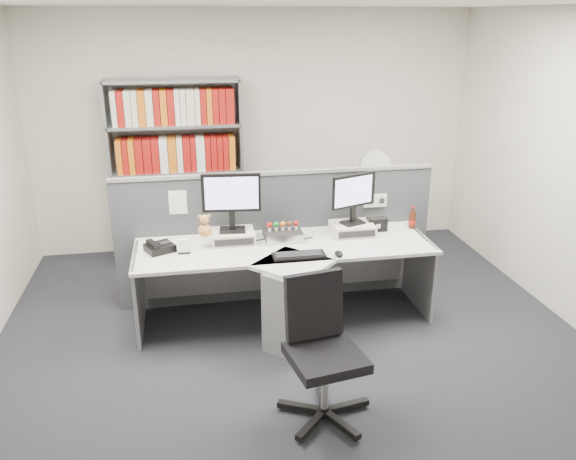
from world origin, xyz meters
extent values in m
plane|color=#292B31|center=(0.00, 0.00, 0.00)|extent=(5.50, 5.50, 0.00)
cube|color=silver|center=(0.00, 2.75, 1.35)|extent=(5.00, 0.04, 2.70)
cube|color=#3E4147|center=(0.00, 1.25, 0.62)|extent=(3.00, 0.05, 1.25)
cube|color=#949398|center=(0.00, 1.25, 1.26)|extent=(3.00, 0.07, 0.03)
cube|color=white|center=(0.95, 1.22, 0.95)|extent=(0.22, 0.04, 0.12)
cube|color=white|center=(-0.90, 1.22, 1.05)|extent=(0.16, 0.00, 0.22)
cube|color=white|center=(-0.50, 1.22, 1.05)|extent=(0.16, 0.00, 0.22)
cube|color=white|center=(0.70, 1.22, 1.05)|extent=(0.16, 0.00, 0.22)
cube|color=silver|center=(0.00, 0.82, 0.70)|extent=(2.60, 0.80, 0.03)
cube|color=silver|center=(0.00, 0.42, 0.70)|extent=(0.74, 0.74, 0.03)
cube|color=gray|center=(0.00, 0.30, 0.34)|extent=(0.57, 0.57, 0.69)
cube|color=gray|center=(-1.28, 0.82, 0.36)|extent=(0.03, 0.70, 0.72)
cube|color=gray|center=(1.28, 0.82, 0.36)|extent=(0.03, 0.70, 0.72)
cube|color=gray|center=(0.00, 1.18, 0.35)|extent=(2.50, 0.02, 0.45)
cube|color=beige|center=(-0.44, 0.98, 0.77)|extent=(0.38, 0.30, 0.10)
cube|color=black|center=(-0.44, 0.83, 0.77)|extent=(0.34, 0.01, 0.06)
cube|color=beige|center=(0.66, 0.98, 0.77)|extent=(0.38, 0.30, 0.10)
cube|color=black|center=(0.66, 0.83, 0.77)|extent=(0.34, 0.01, 0.06)
cube|color=black|center=(-0.44, 0.98, 0.83)|extent=(0.24, 0.18, 0.02)
cube|color=black|center=(-0.44, 0.98, 0.92)|extent=(0.05, 0.04, 0.18)
cube|color=black|center=(-0.44, 0.98, 1.17)|extent=(0.51, 0.08, 0.34)
cube|color=#BEC7FF|center=(-0.44, 0.96, 1.17)|extent=(0.46, 0.05, 0.29)
cube|color=black|center=(0.66, 0.98, 0.83)|extent=(0.24, 0.21, 0.02)
cube|color=black|center=(0.66, 0.98, 0.91)|extent=(0.05, 0.04, 0.16)
cube|color=black|center=(0.66, 0.98, 1.13)|extent=(0.44, 0.19, 0.30)
cube|color=#BEC7FF|center=(0.65, 0.96, 1.13)|extent=(0.38, 0.15, 0.25)
cube|color=black|center=(0.01, 0.97, 0.76)|extent=(0.33, 0.29, 0.09)
cube|color=silver|center=(0.01, 0.83, 0.76)|extent=(0.33, 0.01, 0.08)
cylinder|color=beige|center=(-0.11, 0.95, 0.82)|extent=(0.03, 0.03, 0.03)
sphere|color=#A5140F|center=(-0.11, 0.95, 0.87)|extent=(0.05, 0.05, 0.05)
cylinder|color=beige|center=(-0.05, 0.95, 0.82)|extent=(0.03, 0.03, 0.03)
sphere|color=#19721E|center=(-0.05, 0.95, 0.87)|extent=(0.05, 0.05, 0.05)
cylinder|color=beige|center=(0.01, 0.95, 0.82)|extent=(0.03, 0.03, 0.03)
sphere|color=orange|center=(0.01, 0.95, 0.87)|extent=(0.05, 0.05, 0.05)
cylinder|color=beige|center=(0.07, 0.95, 0.82)|extent=(0.03, 0.03, 0.03)
sphere|color=#593319|center=(0.07, 0.95, 0.87)|extent=(0.05, 0.05, 0.05)
cylinder|color=beige|center=(0.13, 0.95, 0.82)|extent=(0.03, 0.03, 0.03)
sphere|color=#A5140F|center=(0.13, 0.95, 0.87)|extent=(0.05, 0.05, 0.05)
cube|color=black|center=(0.07, 0.53, 0.73)|extent=(0.44, 0.17, 0.02)
cube|color=black|center=(0.07, 0.53, 0.75)|extent=(0.39, 0.12, 0.01)
ellipsoid|color=black|center=(0.40, 0.49, 0.74)|extent=(0.07, 0.11, 0.04)
cube|color=black|center=(-1.07, 0.87, 0.75)|extent=(0.29, 0.28, 0.06)
cube|color=black|center=(-1.13, 0.84, 0.80)|extent=(0.12, 0.19, 0.04)
cube|color=black|center=(-1.03, 0.89, 0.79)|extent=(0.12, 0.10, 0.01)
cube|color=black|center=(-0.87, 0.79, 0.73)|extent=(0.10, 0.06, 0.02)
cube|color=white|center=(-0.87, 0.77, 0.79)|extent=(0.09, 0.04, 0.10)
cube|color=white|center=(-0.87, 0.81, 0.79)|extent=(0.09, 0.04, 0.10)
sphere|color=#CB8A43|center=(-0.68, 0.88, 0.88)|extent=(0.12, 0.12, 0.12)
sphere|color=#CB8A43|center=(-0.68, 0.88, 0.98)|extent=(0.08, 0.08, 0.08)
sphere|color=#CB8A43|center=(-0.72, 0.88, 1.01)|extent=(0.03, 0.03, 0.03)
sphere|color=#CB8A43|center=(-0.65, 0.88, 1.01)|extent=(0.03, 0.03, 0.03)
cube|color=black|center=(0.91, 1.02, 0.78)|extent=(0.18, 0.10, 0.12)
cylinder|color=#3F190A|center=(1.26, 1.03, 0.80)|extent=(0.06, 0.06, 0.16)
cylinder|color=#A5140F|center=(1.26, 1.03, 0.78)|extent=(0.07, 0.07, 0.04)
cylinder|color=#3F190A|center=(1.26, 1.03, 0.90)|extent=(0.02, 0.02, 0.04)
cylinder|color=#A5140F|center=(1.26, 1.03, 0.93)|extent=(0.03, 0.03, 0.01)
cube|color=gray|center=(-1.59, 2.45, 1.00)|extent=(0.03, 0.40, 2.00)
cube|color=gray|center=(-0.21, 2.45, 1.00)|extent=(0.03, 0.40, 2.00)
cube|color=gray|center=(-0.90, 2.64, 1.00)|extent=(1.40, 0.02, 2.00)
cube|color=gray|center=(-0.90, 2.45, 0.02)|extent=(1.38, 0.40, 0.03)
cube|color=gray|center=(-0.90, 2.45, 0.52)|extent=(1.38, 0.40, 0.03)
cube|color=gray|center=(-0.90, 2.45, 1.02)|extent=(1.38, 0.40, 0.03)
cube|color=gray|center=(-0.90, 2.45, 1.52)|extent=(1.38, 0.40, 0.03)
cube|color=gray|center=(-0.90, 2.45, 1.98)|extent=(1.38, 0.40, 0.03)
cube|color=#A5140F|center=(-0.90, 2.42, 0.22)|extent=(1.24, 0.28, 0.36)
cube|color=orange|center=(-0.90, 2.42, 0.72)|extent=(1.24, 0.28, 0.36)
cube|color=beige|center=(-0.90, 2.42, 1.21)|extent=(1.24, 0.28, 0.36)
cube|color=white|center=(-0.90, 2.42, 1.71)|extent=(1.24, 0.28, 0.36)
cube|color=gray|center=(1.20, 2.00, 0.35)|extent=(0.45, 0.60, 0.70)
cube|color=black|center=(1.20, 1.70, 0.52)|extent=(0.40, 0.02, 0.28)
cube|color=black|center=(1.20, 1.70, 0.20)|extent=(0.40, 0.02, 0.28)
cylinder|color=white|center=(1.20, 2.00, 0.72)|extent=(0.20, 0.20, 0.03)
cylinder|color=white|center=(1.20, 2.00, 0.83)|extent=(0.03, 0.03, 0.20)
cylinder|color=white|center=(1.20, 1.98, 1.09)|extent=(0.33, 0.11, 0.33)
cylinder|color=silver|center=(1.20, 2.01, 1.09)|extent=(0.33, 0.10, 0.33)
cylinder|color=silver|center=(0.03, -0.61, 0.25)|extent=(0.05, 0.05, 0.41)
cube|color=black|center=(0.03, -0.61, 0.48)|extent=(0.54, 0.54, 0.07)
cube|color=black|center=(-0.01, -0.40, 0.76)|extent=(0.42, 0.18, 0.47)
cube|color=black|center=(0.21, -0.58, 0.05)|extent=(0.31, 0.10, 0.04)
cylinder|color=black|center=(0.33, -0.56, 0.03)|extent=(0.05, 0.05, 0.03)
cube|color=black|center=(0.05, -0.43, 0.05)|extent=(0.09, 0.31, 0.04)
cylinder|color=black|center=(0.07, -0.31, 0.03)|extent=(0.05, 0.05, 0.03)
cube|color=black|center=(-0.14, -0.53, 0.05)|extent=(0.30, 0.18, 0.04)
cylinder|color=black|center=(-0.25, -0.48, 0.03)|extent=(0.05, 0.05, 0.03)
cube|color=black|center=(-0.10, -0.74, 0.05)|extent=(0.25, 0.25, 0.04)
cylinder|color=black|center=(-0.19, -0.83, 0.03)|extent=(0.05, 0.05, 0.03)
cube|color=black|center=(0.11, -0.77, 0.05)|extent=(0.19, 0.29, 0.04)
cylinder|color=black|center=(0.17, -0.88, 0.03)|extent=(0.05, 0.05, 0.03)
camera|label=1|loc=(-0.81, -3.79, 2.60)|focal=35.90mm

